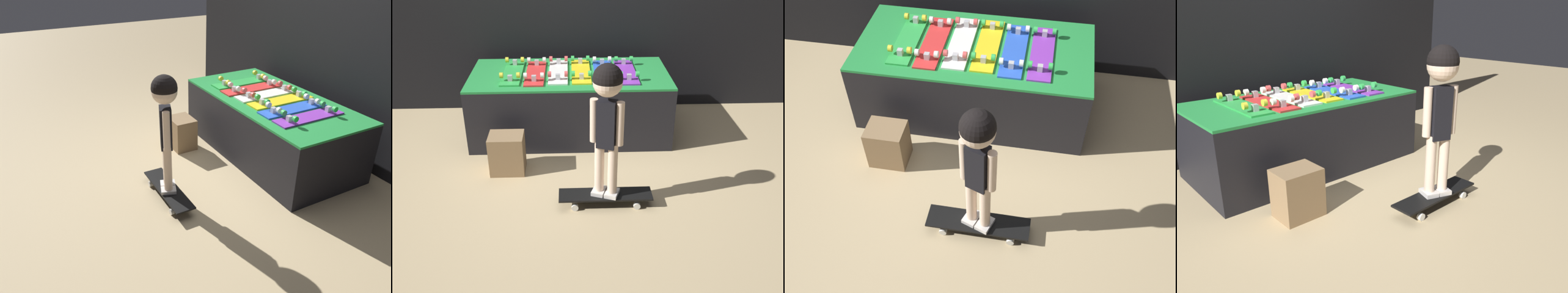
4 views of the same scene
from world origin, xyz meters
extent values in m
plane|color=tan|center=(0.00, 0.00, 0.00)|extent=(16.00, 16.00, 0.00)
cube|color=black|center=(0.00, 1.33, 1.34)|extent=(4.95, 0.10, 2.67)
cube|color=black|center=(0.00, 0.64, 0.30)|extent=(1.88, 0.93, 0.59)
cube|color=#23893D|center=(0.00, 0.64, 0.60)|extent=(1.88, 0.93, 0.02)
cube|color=green|center=(-0.54, 0.64, 0.62)|extent=(0.18, 0.69, 0.01)
cube|color=#B7B7BC|center=(-0.54, 0.87, 0.65)|extent=(0.04, 0.04, 0.05)
cylinder|color=yellow|center=(-0.46, 0.87, 0.68)|extent=(0.03, 0.05, 0.05)
cylinder|color=yellow|center=(-0.61, 0.87, 0.68)|extent=(0.03, 0.05, 0.05)
cube|color=#B7B7BC|center=(-0.54, 0.41, 0.65)|extent=(0.04, 0.04, 0.05)
cylinder|color=yellow|center=(-0.46, 0.41, 0.68)|extent=(0.03, 0.05, 0.05)
cylinder|color=yellow|center=(-0.61, 0.41, 0.68)|extent=(0.03, 0.05, 0.05)
cube|color=red|center=(-0.32, 0.62, 0.62)|extent=(0.18, 0.69, 0.01)
cube|color=#B7B7BC|center=(-0.32, 0.85, 0.65)|extent=(0.04, 0.04, 0.05)
cylinder|color=white|center=(-0.25, 0.85, 0.68)|extent=(0.03, 0.05, 0.05)
cylinder|color=white|center=(-0.40, 0.85, 0.68)|extent=(0.03, 0.05, 0.05)
cube|color=#B7B7BC|center=(-0.32, 0.40, 0.65)|extent=(0.04, 0.04, 0.05)
cylinder|color=white|center=(-0.25, 0.40, 0.68)|extent=(0.03, 0.05, 0.05)
cylinder|color=white|center=(-0.40, 0.40, 0.68)|extent=(0.03, 0.05, 0.05)
cube|color=white|center=(-0.11, 0.65, 0.62)|extent=(0.18, 0.69, 0.01)
cube|color=#B7B7BC|center=(-0.11, 0.88, 0.65)|extent=(0.04, 0.04, 0.05)
cylinder|color=#D84C4C|center=(-0.03, 0.88, 0.68)|extent=(0.03, 0.05, 0.05)
cylinder|color=#D84C4C|center=(-0.18, 0.88, 0.68)|extent=(0.03, 0.05, 0.05)
cube|color=#B7B7BC|center=(-0.11, 0.43, 0.65)|extent=(0.04, 0.04, 0.05)
cylinder|color=#D84C4C|center=(-0.03, 0.43, 0.68)|extent=(0.03, 0.05, 0.05)
cylinder|color=#D84C4C|center=(-0.18, 0.43, 0.68)|extent=(0.03, 0.05, 0.05)
cube|color=yellow|center=(0.11, 0.66, 0.62)|extent=(0.18, 0.69, 0.01)
cube|color=#B7B7BC|center=(0.11, 0.89, 0.65)|extent=(0.04, 0.04, 0.05)
cylinder|color=green|center=(0.18, 0.89, 0.68)|extent=(0.03, 0.05, 0.05)
cylinder|color=green|center=(0.03, 0.89, 0.68)|extent=(0.03, 0.05, 0.05)
cube|color=#B7B7BC|center=(0.11, 0.43, 0.65)|extent=(0.04, 0.04, 0.05)
cylinder|color=green|center=(0.18, 0.43, 0.68)|extent=(0.03, 0.05, 0.05)
cylinder|color=green|center=(0.03, 0.43, 0.68)|extent=(0.03, 0.05, 0.05)
cube|color=blue|center=(0.32, 0.62, 0.62)|extent=(0.18, 0.69, 0.01)
cube|color=#B7B7BC|center=(0.32, 0.85, 0.65)|extent=(0.04, 0.04, 0.05)
cylinder|color=white|center=(0.40, 0.85, 0.68)|extent=(0.03, 0.05, 0.05)
cylinder|color=white|center=(0.25, 0.85, 0.68)|extent=(0.03, 0.05, 0.05)
cube|color=#B7B7BC|center=(0.32, 0.40, 0.65)|extent=(0.04, 0.04, 0.05)
cylinder|color=white|center=(0.40, 0.40, 0.68)|extent=(0.03, 0.05, 0.05)
cylinder|color=white|center=(0.25, 0.40, 0.68)|extent=(0.03, 0.05, 0.05)
cube|color=purple|center=(0.54, 0.62, 0.62)|extent=(0.18, 0.69, 0.01)
cube|color=#B7B7BC|center=(0.54, 0.85, 0.65)|extent=(0.04, 0.04, 0.05)
cylinder|color=green|center=(0.61, 0.85, 0.68)|extent=(0.03, 0.05, 0.05)
cylinder|color=green|center=(0.46, 0.85, 0.68)|extent=(0.03, 0.05, 0.05)
cube|color=#B7B7BC|center=(0.54, 0.40, 0.65)|extent=(0.04, 0.04, 0.05)
cylinder|color=green|center=(0.61, 0.40, 0.68)|extent=(0.03, 0.05, 0.05)
cylinder|color=green|center=(0.46, 0.40, 0.68)|extent=(0.03, 0.05, 0.05)
cube|color=black|center=(0.25, -0.64, 0.08)|extent=(0.71, 0.18, 0.01)
cube|color=#B7B7BC|center=(0.49, -0.64, 0.05)|extent=(0.04, 0.04, 0.05)
cylinder|color=white|center=(0.49, -0.56, 0.03)|extent=(0.05, 0.03, 0.05)
cylinder|color=white|center=(0.49, -0.71, 0.03)|extent=(0.05, 0.03, 0.05)
cube|color=#B7B7BC|center=(0.02, -0.64, 0.05)|extent=(0.04, 0.04, 0.05)
cylinder|color=white|center=(0.02, -0.56, 0.03)|extent=(0.05, 0.03, 0.05)
cylinder|color=white|center=(0.02, -0.71, 0.03)|extent=(0.05, 0.03, 0.05)
cube|color=silver|center=(0.30, -0.65, 0.11)|extent=(0.13, 0.15, 0.03)
cylinder|color=beige|center=(0.30, -0.65, 0.33)|extent=(0.07, 0.07, 0.41)
cube|color=silver|center=(0.21, -0.62, 0.11)|extent=(0.13, 0.15, 0.03)
cylinder|color=beige|center=(0.21, -0.62, 0.33)|extent=(0.07, 0.07, 0.41)
cube|color=black|center=(0.25, -0.64, 0.68)|extent=(0.16, 0.13, 0.36)
cylinder|color=beige|center=(0.34, -0.67, 0.69)|extent=(0.06, 0.06, 0.33)
cylinder|color=beige|center=(0.16, -0.60, 0.69)|extent=(0.06, 0.06, 0.33)
sphere|color=beige|center=(0.25, -0.64, 0.99)|extent=(0.20, 0.20, 0.20)
sphere|color=black|center=(0.25, -0.64, 1.01)|extent=(0.21, 0.21, 0.21)
cube|color=#8E704C|center=(-0.54, -0.11, 0.17)|extent=(0.29, 0.24, 0.34)
camera|label=1|loc=(2.80, -1.72, 1.99)|focal=35.00mm
camera|label=2|loc=(0.00, -3.52, 2.05)|focal=42.00mm
camera|label=3|loc=(0.56, -2.33, 2.75)|focal=42.00mm
camera|label=4|loc=(-1.71, -2.13, 1.32)|focal=35.00mm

